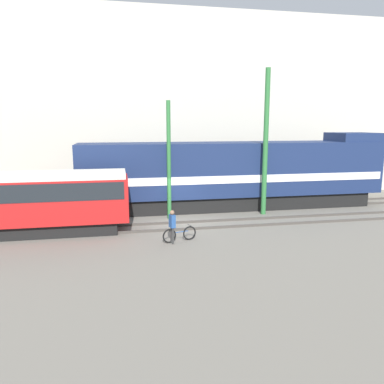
{
  "coord_description": "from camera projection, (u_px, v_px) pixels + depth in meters",
  "views": [
    {
      "loc": [
        -3.48,
        -21.19,
        5.78
      ],
      "look_at": [
        0.61,
        0.01,
        1.8
      ],
      "focal_mm": 35.0,
      "sensor_mm": 36.0,
      "label": 1
    }
  ],
  "objects": [
    {
      "name": "bicycle",
      "position": [
        180.0,
        234.0,
        18.5
      ],
      "size": [
        1.76,
        0.65,
        0.77
      ],
      "color": "black",
      "rests_on": "ground"
    },
    {
      "name": "utility_pole_left",
      "position": [
        169.0,
        161.0,
        22.4
      ],
      "size": [
        0.24,
        0.24,
        7.1
      ],
      "color": "#2D7238",
      "rests_on": "ground"
    },
    {
      "name": "track_near",
      "position": [
        185.0,
        225.0,
        21.19
      ],
      "size": [
        60.0,
        1.5,
        0.14
      ],
      "color": "#47423D",
      "rests_on": "ground"
    },
    {
      "name": "freight_locomotive",
      "position": [
        236.0,
        174.0,
        25.48
      ],
      "size": [
        20.6,
        3.04,
        5.12
      ],
      "color": "black",
      "rests_on": "ground"
    },
    {
      "name": "utility_pole_center",
      "position": [
        266.0,
        143.0,
        23.36
      ],
      "size": [
        0.31,
        0.31,
        9.09
      ],
      "color": "#2D7238",
      "rests_on": "ground"
    },
    {
      "name": "building_backdrop",
      "position": [
        161.0,
        107.0,
        31.0
      ],
      "size": [
        46.82,
        6.0,
        14.21
      ],
      "color": "beige",
      "rests_on": "ground"
    },
    {
      "name": "streetcar",
      "position": [
        27.0,
        200.0,
        19.32
      ],
      "size": [
        10.32,
        2.54,
        3.27
      ],
      "color": "black",
      "rests_on": "ground"
    },
    {
      "name": "track_far",
      "position": [
        175.0,
        210.0,
        25.1
      ],
      "size": [
        60.0,
        1.5,
        0.14
      ],
      "color": "#47423D",
      "rests_on": "ground"
    },
    {
      "name": "person",
      "position": [
        172.0,
        224.0,
        18.06
      ],
      "size": [
        0.31,
        0.41,
        1.66
      ],
      "color": "#333333",
      "rests_on": "ground"
    },
    {
      "name": "ground_plane",
      "position": [
        182.0,
        222.0,
        22.16
      ],
      "size": [
        120.0,
        120.0,
        0.0
      ],
      "primitive_type": "plane",
      "color": "slate"
    }
  ]
}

